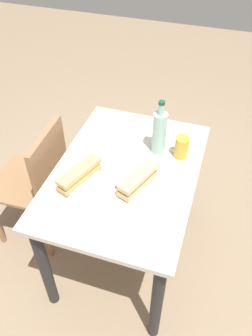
% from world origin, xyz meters
% --- Properties ---
extents(ground_plane, '(8.00, 8.00, 0.00)m').
position_xyz_m(ground_plane, '(0.00, 0.00, 0.00)').
color(ground_plane, '#8C755B').
extents(dining_table, '(1.02, 0.73, 0.74)m').
position_xyz_m(dining_table, '(0.00, 0.00, 0.61)').
color(dining_table, beige).
rests_on(dining_table, ground).
extents(chair_far, '(0.41, 0.41, 0.86)m').
position_xyz_m(chair_far, '(0.00, 0.56, 0.50)').
color(chair_far, '#936B47').
rests_on(chair_far, ground).
extents(plate_near, '(0.22, 0.22, 0.01)m').
position_xyz_m(plate_near, '(-0.09, -0.09, 0.75)').
color(plate_near, silver).
rests_on(plate_near, dining_table).
extents(baguette_sandwich_near, '(0.25, 0.15, 0.07)m').
position_xyz_m(baguette_sandwich_near, '(-0.09, -0.09, 0.79)').
color(baguette_sandwich_near, '#DBB77A').
rests_on(baguette_sandwich_near, plate_near).
extents(knife_near, '(0.15, 0.11, 0.01)m').
position_xyz_m(knife_near, '(-0.08, -0.04, 0.76)').
color(knife_near, silver).
rests_on(knife_near, plate_near).
extents(plate_far, '(0.22, 0.22, 0.01)m').
position_xyz_m(plate_far, '(-0.14, 0.20, 0.75)').
color(plate_far, white).
rests_on(plate_far, dining_table).
extents(baguette_sandwich_far, '(0.26, 0.15, 0.07)m').
position_xyz_m(baguette_sandwich_far, '(-0.14, 0.20, 0.79)').
color(baguette_sandwich_far, tan).
rests_on(baguette_sandwich_far, plate_far).
extents(knife_far, '(0.17, 0.07, 0.01)m').
position_xyz_m(knife_far, '(-0.13, 0.25, 0.76)').
color(knife_far, silver).
rests_on(knife_far, plate_far).
extents(water_bottle, '(0.08, 0.08, 0.32)m').
position_xyz_m(water_bottle, '(0.21, -0.12, 0.87)').
color(water_bottle, '#99C6B7').
rests_on(water_bottle, dining_table).
extents(beer_glass, '(0.08, 0.08, 0.13)m').
position_xyz_m(beer_glass, '(0.20, -0.25, 0.80)').
color(beer_glass, gold).
rests_on(beer_glass, dining_table).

